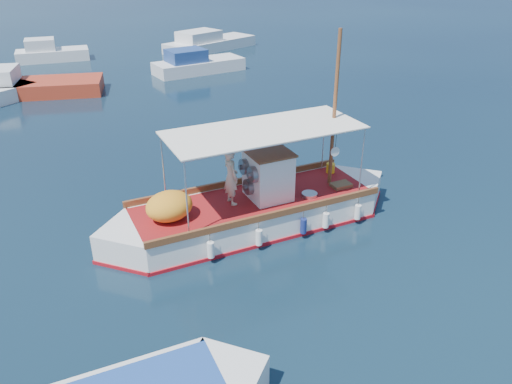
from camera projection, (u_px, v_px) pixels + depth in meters
ground at (285, 225)px, 15.66m from camera, size 160.00×160.00×0.00m
fishing_caique at (252, 210)px, 15.43m from camera, size 9.51×4.28×5.97m
bg_boat_n at (3, 88)px, 28.32m from camera, size 10.29×7.30×1.80m
bg_boat_ne at (196, 65)px, 33.37m from camera, size 6.23×2.95×1.80m
bg_boat_e at (208, 44)px, 40.16m from camera, size 8.06×3.52×1.80m
bg_boat_far_n at (50, 54)px, 36.64m from camera, size 5.39×3.54×1.80m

